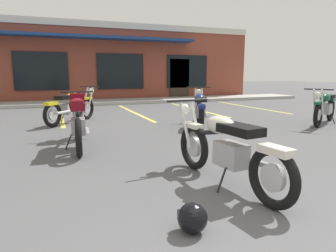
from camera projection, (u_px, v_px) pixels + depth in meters
The scene contains 10 objects.
ground_plane at pixel (141, 149), 5.35m from camera, with size 80.00×80.00×0.00m, color #515154.
sidewalk_kerb at pixel (87, 103), 13.36m from camera, with size 22.00×1.80×0.14m, color #A8A59E.
brick_storefront_building at pixel (78, 63), 16.43m from camera, with size 17.99×6.13×3.78m.
painted_stall_lines at pixel (99, 114), 10.06m from camera, with size 12.18×4.80×0.01m.
motorcycle_foreground_classic at pixel (226, 147), 3.59m from camera, with size 0.69×2.11×0.98m.
motorcycle_black_cruiser at pixel (78, 118), 5.56m from camera, with size 0.66×2.11×0.98m.
motorcycle_silver_naked at pixel (200, 109), 7.58m from camera, with size 1.16×1.97×0.98m.
motorcycle_blue_standard at pixel (325, 107), 8.01m from camera, with size 1.89×1.30×0.98m.
motorcycle_green_cafe_racer at pixel (71, 106), 8.19m from camera, with size 1.57×1.72×0.98m.
helmet_on_pavement at pixel (192, 218), 2.54m from camera, with size 0.26×0.26×0.26m.
Camera 1 is at (-1.42, -0.90, 1.33)m, focal length 32.11 mm.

